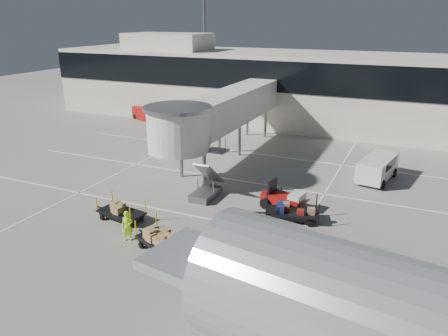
{
  "coord_description": "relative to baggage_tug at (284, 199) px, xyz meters",
  "views": [
    {
      "loc": [
        11.32,
        -19.97,
        11.9
      ],
      "look_at": [
        -0.44,
        5.97,
        2.0
      ],
      "focal_mm": 35.0,
      "sensor_mm": 36.0,
      "label": 1
    }
  ],
  "objects": [
    {
      "name": "terminal",
      "position": [
        -4.41,
        24.44,
        3.46
      ],
      "size": [
        64.0,
        12.11,
        15.2
      ],
      "color": "beige",
      "rests_on": "ground"
    },
    {
      "name": "suitcase_cart",
      "position": [
        0.97,
        -1.56,
        -0.12
      ],
      "size": [
        4.02,
        2.49,
        1.55
      ],
      "rotation": [
        0.0,
        0.0,
        0.31
      ],
      "color": "black",
      "rests_on": "ground"
    },
    {
      "name": "belt_loader",
      "position": [
        -22.73,
        18.08,
        0.12
      ],
      "size": [
        4.46,
        2.94,
        2.02
      ],
      "rotation": [
        0.0,
        0.0,
        -0.37
      ],
      "color": "maroon",
      "rests_on": "ground"
    },
    {
      "name": "minivan",
      "position": [
        4.98,
        8.14,
        0.42
      ],
      "size": [
        2.74,
        4.95,
        1.77
      ],
      "rotation": [
        0.0,
        0.0,
        -0.18
      ],
      "color": "silver",
      "rests_on": "ground"
    },
    {
      "name": "box_cart_far",
      "position": [
        -8.53,
        -5.83,
        -0.12
      ],
      "size": [
        3.65,
        1.83,
        1.4
      ],
      "rotation": [
        0.0,
        0.0,
        -0.13
      ],
      "color": "black",
      "rests_on": "ground"
    },
    {
      "name": "baggage_tug",
      "position": [
        0.0,
        0.0,
        0.0
      ],
      "size": [
        2.89,
        2.11,
        1.78
      ],
      "rotation": [
        0.0,
        0.0,
        -0.17
      ],
      "color": "maroon",
      "rests_on": "ground"
    },
    {
      "name": "ground_worker",
      "position": [
        -6.65,
        -7.8,
        0.24
      ],
      "size": [
        0.76,
        0.65,
        1.77
      ],
      "primitive_type": "imported",
      "rotation": [
        0.0,
        0.0,
        0.43
      ],
      "color": "#9FDF17",
      "rests_on": "ground"
    },
    {
      "name": "box_cart_near",
      "position": [
        -4.35,
        -7.95,
        -0.05
      ],
      "size": [
        3.83,
        2.53,
        1.48
      ],
      "rotation": [
        0.0,
        0.0,
        -0.37
      ],
      "color": "black",
      "rests_on": "ground"
    },
    {
      "name": "lane_markings",
      "position": [
        -4.72,
        3.83,
        -0.64
      ],
      "size": [
        40.0,
        30.0,
        0.02
      ],
      "color": "white",
      "rests_on": "ground"
    },
    {
      "name": "ground",
      "position": [
        -4.05,
        -5.5,
        -0.65
      ],
      "size": [
        140.0,
        140.0,
        0.0
      ],
      "primitive_type": "plane",
      "color": "#9F9A8E",
      "rests_on": "ground"
    },
    {
      "name": "jet_bridge",
      "position": [
        -8.03,
        6.77,
        3.64
      ],
      "size": [
        5.7,
        20.4,
        6.03
      ],
      "color": "silver",
      "rests_on": "ground"
    }
  ]
}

